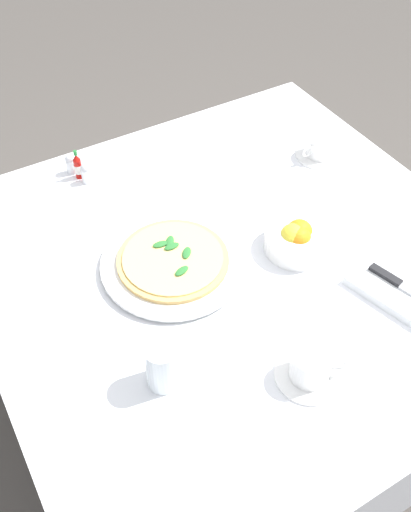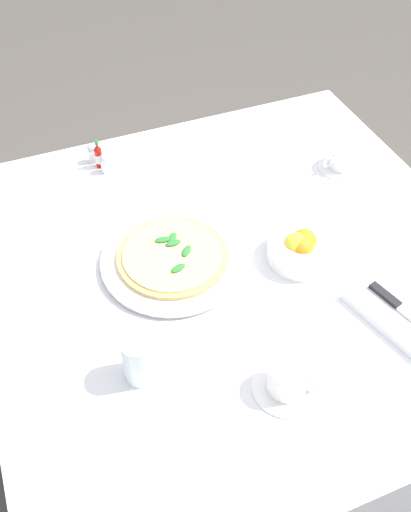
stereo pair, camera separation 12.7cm
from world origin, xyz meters
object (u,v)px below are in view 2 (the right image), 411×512
object	(u,v)px
pizza_plate	(173,260)
pepper_shaker	(93,154)
water_glass_far_left	(140,360)
hot_sauce_bottle	(99,156)
dinner_knife	(404,311)
pizza	(173,255)
citrus_bowl	(300,249)
salt_shaker	(106,164)
coffee_cup_back_corner	(288,379)
napkin_folded	(401,314)
coffee_cup_near_right	(343,159)

from	to	relation	value
pizza_plate	pepper_shaker	distance (m)	0.44
water_glass_far_left	hot_sauce_bottle	size ratio (longest dim) A/B	1.28
dinner_knife	hot_sauce_bottle	size ratio (longest dim) A/B	2.33
pepper_shaker	pizza	bearing A→B (deg)	9.56
pizza	pepper_shaker	size ratio (longest dim) A/B	4.42
pizza	citrus_bowl	distance (m)	0.29
salt_shaker	pepper_shaker	world-z (taller)	same
salt_shaker	pizza_plate	bearing A→B (deg)	7.95
pizza	pepper_shaker	distance (m)	0.44
pizza_plate	citrus_bowl	bearing A→B (deg)	71.90
dinner_knife	salt_shaker	size ratio (longest dim) A/B	3.43
dinner_knife	hot_sauce_bottle	world-z (taller)	hot_sauce_bottle
coffee_cup_back_corner	hot_sauce_bottle	distance (m)	0.80
pizza	hot_sauce_bottle	distance (m)	0.41
pepper_shaker	coffee_cup_back_corner	bearing A→B (deg)	11.35
water_glass_far_left	dinner_knife	xyz separation A→B (m)	(0.07, 0.54, -0.02)
napkin_folded	pepper_shaker	size ratio (longest dim) A/B	4.37
water_glass_far_left	napkin_folded	size ratio (longest dim) A/B	0.43
pizza	water_glass_far_left	distance (m)	0.29
pizza	pizza_plate	bearing A→B (deg)	-36.17
pizza	coffee_cup_near_right	world-z (taller)	coffee_cup_near_right
pepper_shaker	water_glass_far_left	bearing A→B (deg)	-6.66
citrus_bowl	salt_shaker	size ratio (longest dim) A/B	2.67
pizza	coffee_cup_back_corner	size ratio (longest dim) A/B	1.91
coffee_cup_back_corner	water_glass_far_left	bearing A→B (deg)	-118.09
water_glass_far_left	salt_shaker	size ratio (longest dim) A/B	1.90
coffee_cup_near_right	salt_shaker	size ratio (longest dim) A/B	2.35
pizza	coffee_cup_near_right	size ratio (longest dim) A/B	1.88
pizza_plate	salt_shaker	distance (m)	0.38
pizza_plate	pizza	xyz separation A→B (m)	(-0.00, 0.00, 0.01)
water_glass_far_left	salt_shaker	world-z (taller)	water_glass_far_left
pizza_plate	pizza	distance (m)	0.01
pizza	citrus_bowl	bearing A→B (deg)	71.82
coffee_cup_near_right	pepper_shaker	bearing A→B (deg)	-113.99
coffee_cup_near_right	water_glass_far_left	distance (m)	0.80
pizza	coffee_cup_back_corner	xyz separation A→B (m)	(0.38, 0.09, 0.01)
dinner_knife	pepper_shaker	distance (m)	0.88
hot_sauce_bottle	coffee_cup_near_right	bearing A→B (deg)	67.92
coffee_cup_back_corner	coffee_cup_near_right	xyz separation A→B (m)	(-0.54, 0.45, -0.00)
coffee_cup_near_right	napkin_folded	size ratio (longest dim) A/B	0.54
napkin_folded	citrus_bowl	world-z (taller)	citrus_bowl
coffee_cup_near_right	salt_shaker	world-z (taller)	coffee_cup_near_right
pizza	water_glass_far_left	xyz separation A→B (m)	(0.25, -0.15, 0.02)
coffee_cup_near_right	coffee_cup_back_corner	bearing A→B (deg)	-39.56
coffee_cup_near_right	pepper_shaker	world-z (taller)	coffee_cup_near_right
citrus_bowl	hot_sauce_bottle	size ratio (longest dim) A/B	1.81
coffee_cup_back_corner	napkin_folded	world-z (taller)	coffee_cup_back_corner
pepper_shaker	coffee_cup_near_right	bearing A→B (deg)	66.01
salt_shaker	pizza	bearing A→B (deg)	7.99
pizza_plate	pizza	size ratio (longest dim) A/B	1.30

